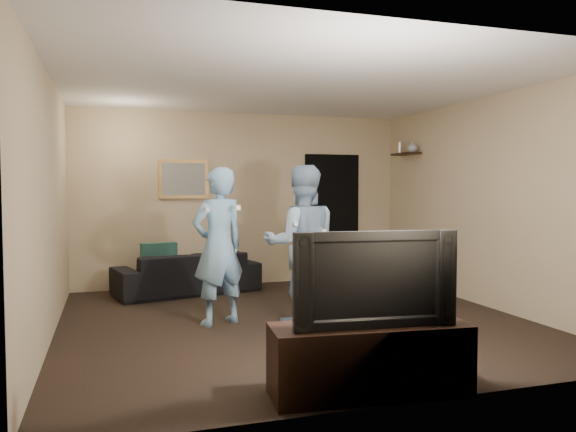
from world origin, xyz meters
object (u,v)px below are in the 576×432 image
object	(u,v)px
tv_console	(370,360)
sofa	(187,273)
wii_player_right	(302,244)
wii_player_left	(218,246)
television	(370,277)

from	to	relation	value
tv_console	sofa	bearing A→B (deg)	105.53
tv_console	wii_player_right	distance (m)	2.25
wii_player_right	wii_player_left	bearing A→B (deg)	166.51
wii_player_right	sofa	bearing A→B (deg)	114.90
sofa	tv_console	xyz separation A→B (m)	(0.74, -4.24, -0.04)
sofa	tv_console	distance (m)	4.30
television	sofa	bearing A→B (deg)	105.53
television	wii_player_right	size ratio (longest dim) A/B	0.68
television	wii_player_left	xyz separation A→B (m)	(-0.65, 2.36, 0.00)
sofa	tv_console	bearing A→B (deg)	87.19
television	wii_player_left	bearing A→B (deg)	110.96
television	wii_player_left	distance (m)	2.45
sofa	wii_player_right	world-z (taller)	wii_player_right
wii_player_right	television	bearing A→B (deg)	-96.02
sofa	television	xyz separation A→B (m)	(0.74, -4.24, 0.56)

